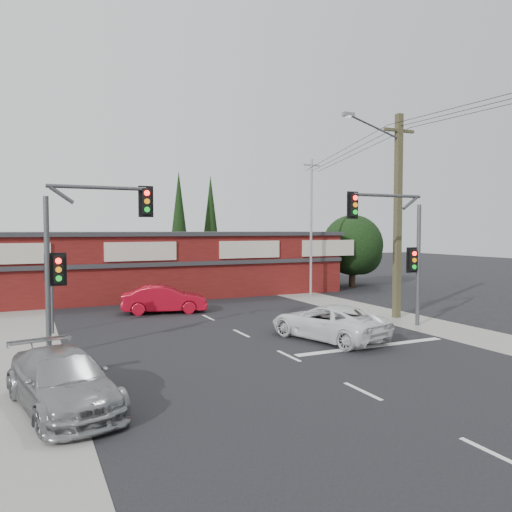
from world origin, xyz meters
name	(u,v)px	position (x,y,z in m)	size (l,w,h in m)	color
ground	(270,347)	(0.00, 0.00, 0.00)	(120.00, 120.00, 0.00)	black
road_strip	(222,324)	(0.00, 5.00, 0.01)	(14.00, 70.00, 0.01)	black
verge_left	(18,341)	(-8.50, 5.00, 0.01)	(3.00, 70.00, 0.02)	gray
verge_right	(371,311)	(8.50, 5.00, 0.01)	(3.00, 70.00, 0.02)	gray
stop_line	(372,346)	(3.50, -1.50, 0.01)	(6.50, 0.35, 0.01)	silver
white_suv	(328,322)	(2.71, 0.29, 0.69)	(2.31, 5.00, 1.39)	white
silver_suv	(63,381)	(-7.42, -3.55, 0.69)	(1.94, 4.77, 1.39)	gray
red_sedan	(164,299)	(-1.59, 9.26, 0.72)	(1.52, 4.37, 1.44)	#AD0A1C
lane_dashes	(241,333)	(0.00, 2.72, 0.01)	(0.12, 43.05, 0.01)	silver
shop_building	(144,263)	(-0.99, 16.99, 2.13)	(27.30, 8.40, 4.22)	#551111
tree_cluster	(351,249)	(14.69, 15.44, 2.90)	(5.90, 5.10, 5.50)	#2D2116
conifer_near	(179,216)	(3.50, 24.00, 5.48)	(1.80, 1.80, 9.25)	#2D2116
conifer_far	(211,217)	(7.00, 26.00, 5.48)	(1.80, 1.80, 9.25)	#2D2116
traffic_mast_left	(80,242)	(-6.43, 2.00, 3.93)	(3.77, 0.27, 5.97)	#47494C
traffic_mast_right	(399,239)	(6.86, 1.00, 3.95)	(3.96, 0.27, 5.97)	#47494C
pedestal_signal	(51,277)	(-7.20, 6.01, 2.41)	(0.55, 0.27, 3.38)	#47494C
utility_pole	(396,209)	(8.36, 2.99, 5.40)	(4.38, 0.59, 10.00)	#4C462A
steel_pole	(311,225)	(9.00, 12.00, 4.70)	(1.20, 0.16, 9.00)	gray
power_lines	(494,109)	(8.47, -2.47, 9.04)	(2.01, 29.00, 1.22)	black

